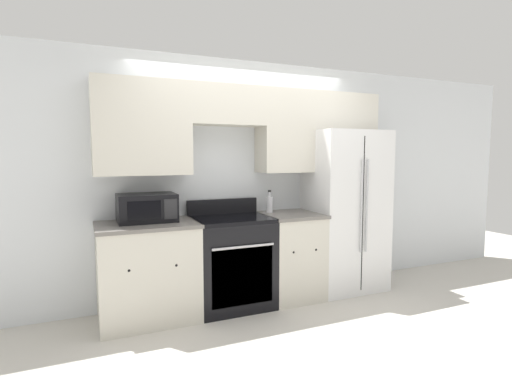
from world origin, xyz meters
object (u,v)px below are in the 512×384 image
object	(u,v)px
refrigerator	(343,210)
microwave	(147,208)
bottle	(270,204)
oven_range	(232,262)

from	to	relation	value
refrigerator	microwave	size ratio (longest dim) A/B	3.42
refrigerator	bottle	distance (m)	0.92
refrigerator	microwave	xyz separation A→B (m)	(-2.25, 0.03, 0.15)
bottle	microwave	bearing A→B (deg)	-176.97
oven_range	microwave	xyz separation A→B (m)	(-0.83, 0.09, 0.60)
oven_range	microwave	size ratio (longest dim) A/B	2.03
oven_range	bottle	distance (m)	0.77
oven_range	refrigerator	world-z (taller)	refrigerator
oven_range	refrigerator	size ratio (longest dim) A/B	0.59
refrigerator	oven_range	bearing A→B (deg)	-177.63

